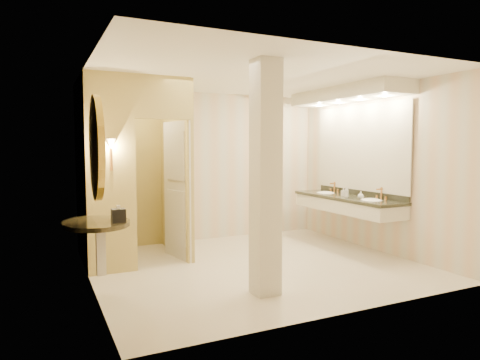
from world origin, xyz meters
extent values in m
plane|color=beige|center=(0.00, 0.00, 0.00)|extent=(4.50, 4.50, 0.00)
plane|color=white|center=(0.00, 0.00, 2.70)|extent=(4.50, 4.50, 0.00)
cube|color=beige|center=(0.00, 2.00, 1.35)|extent=(4.50, 0.02, 2.70)
cube|color=beige|center=(0.00, -2.00, 1.35)|extent=(4.50, 0.02, 2.70)
cube|color=beige|center=(-2.25, 0.00, 1.35)|extent=(0.02, 4.00, 2.70)
cube|color=beige|center=(2.25, 0.00, 1.35)|extent=(0.02, 4.00, 2.70)
cube|color=#DBCC72|center=(-0.80, 1.25, 1.35)|extent=(0.10, 1.50, 2.70)
cube|color=#DBCC72|center=(-1.93, 0.50, 1.35)|extent=(0.65, 0.10, 2.70)
cube|color=#DBCC72|center=(-1.20, 0.50, 2.40)|extent=(0.80, 0.10, 0.60)
cube|color=beige|center=(-0.88, 0.89, 1.05)|extent=(0.21, 0.79, 2.10)
cylinder|color=#B67A3A|center=(-1.93, 0.43, 1.55)|extent=(0.03, 0.03, 0.30)
cone|color=beige|center=(-1.93, 0.43, 1.75)|extent=(0.14, 0.14, 0.14)
cube|color=beige|center=(1.95, 0.37, 0.73)|extent=(0.60, 2.21, 0.24)
cube|color=black|center=(1.95, 0.37, 0.85)|extent=(0.64, 2.25, 0.05)
cube|color=black|center=(2.23, 0.37, 0.92)|extent=(0.03, 2.21, 0.10)
ellipsoid|color=white|center=(1.95, -0.23, 0.83)|extent=(0.40, 0.44, 0.15)
cylinder|color=#B67A3A|center=(2.15, -0.23, 0.96)|extent=(0.03, 0.03, 0.22)
ellipsoid|color=white|center=(1.95, 0.96, 0.83)|extent=(0.40, 0.44, 0.15)
cylinder|color=#B67A3A|center=(2.15, 0.96, 0.96)|extent=(0.03, 0.03, 0.22)
cube|color=white|center=(2.23, 0.37, 1.70)|extent=(0.03, 2.21, 1.40)
cube|color=beige|center=(1.95, 0.37, 2.59)|extent=(0.75, 2.41, 0.22)
cylinder|color=black|center=(-2.23, -0.39, 0.85)|extent=(0.91, 0.91, 0.05)
cube|color=beige|center=(-2.19, -0.39, 0.55)|extent=(0.10, 0.10, 0.60)
cylinder|color=gold|center=(-2.21, -0.39, 1.70)|extent=(0.07, 0.91, 0.91)
cylinder|color=white|center=(-2.17, -0.39, 1.70)|extent=(0.02, 0.73, 0.73)
cube|color=beige|center=(-0.45, -1.11, 1.35)|extent=(0.29, 0.29, 2.70)
cube|color=black|center=(-2.01, -0.55, 0.95)|extent=(0.15, 0.15, 0.15)
imported|color=white|center=(-1.87, 1.28, 0.36)|extent=(0.53, 0.77, 0.72)
imported|color=beige|center=(1.91, 0.41, 0.94)|extent=(0.07, 0.07, 0.14)
imported|color=silver|center=(1.89, -0.04, 0.94)|extent=(0.12, 0.12, 0.12)
imported|color=#C6B28C|center=(1.83, 0.23, 0.97)|extent=(0.08, 0.08, 0.19)
camera|label=1|loc=(-2.81, -5.40, 1.71)|focal=32.00mm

